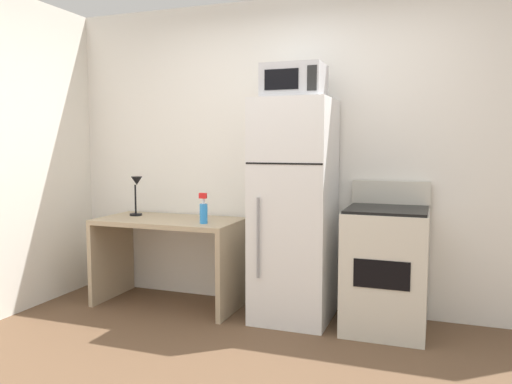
{
  "coord_description": "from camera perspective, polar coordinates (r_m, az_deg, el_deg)",
  "views": [
    {
      "loc": [
        1.06,
        -2.42,
        1.38
      ],
      "look_at": [
        -0.21,
        1.1,
        1.03
      ],
      "focal_mm": 35.04,
      "sensor_mm": 36.0,
      "label": 1
    }
  ],
  "objects": [
    {
      "name": "refrigerator",
      "position": [
        3.93,
        4.35,
        -2.16
      ],
      "size": [
        0.59,
        0.62,
        1.73
      ],
      "color": "white",
      "rests_on": "ground"
    },
    {
      "name": "desk_lamp",
      "position": [
        4.57,
        -13.49,
        0.32
      ],
      "size": [
        0.14,
        0.12,
        0.35
      ],
      "color": "black",
      "rests_on": "desk"
    },
    {
      "name": "desk",
      "position": [
        4.4,
        -9.86,
        -5.88
      ],
      "size": [
        1.23,
        0.63,
        0.75
      ],
      "color": "tan",
      "rests_on": "ground"
    },
    {
      "name": "microwave",
      "position": [
        3.91,
        4.38,
        12.45
      ],
      "size": [
        0.46,
        0.35,
        0.26
      ],
      "color": "#B7B7BC",
      "rests_on": "refrigerator"
    },
    {
      "name": "oven_range",
      "position": [
        3.88,
        14.58,
        -8.44
      ],
      "size": [
        0.6,
        0.61,
        1.1
      ],
      "color": "beige",
      "rests_on": "ground"
    },
    {
      "name": "wall_back_white",
      "position": [
        4.26,
        5.46,
        4.26
      ],
      "size": [
        5.0,
        0.1,
        2.6
      ],
      "primitive_type": "cube",
      "color": "white",
      "rests_on": "ground"
    },
    {
      "name": "spray_bottle",
      "position": [
        4.05,
        -6.01,
        -2.21
      ],
      "size": [
        0.06,
        0.06,
        0.25
      ],
      "color": "#2D8CEA",
      "rests_on": "desk"
    }
  ]
}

